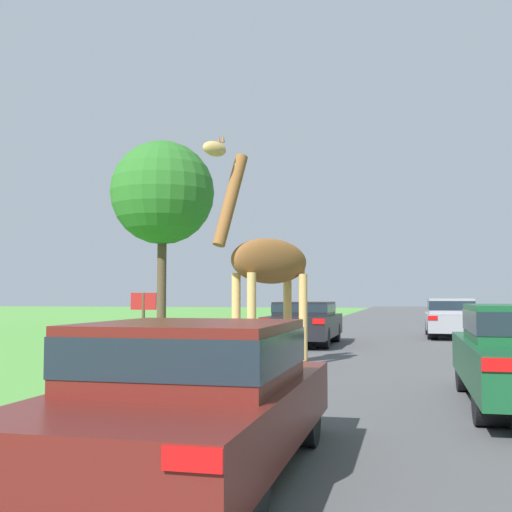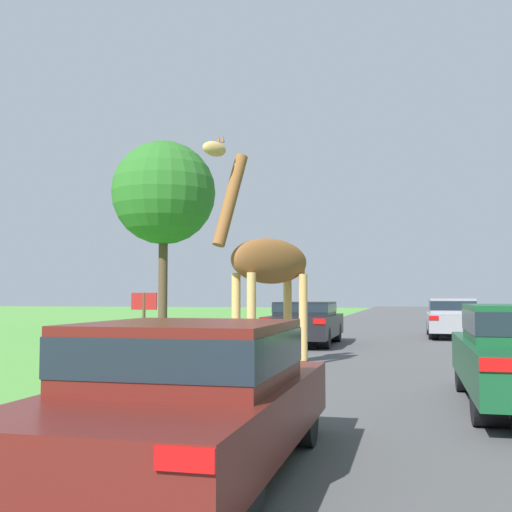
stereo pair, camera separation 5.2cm
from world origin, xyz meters
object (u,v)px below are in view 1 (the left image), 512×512
Objects in this scene: sign_post at (143,311)px; tree_far_right at (162,193)px; car_queue_left at (450,317)px; car_far_ahead at (305,321)px; giraffe_near_road at (266,265)px; car_lead_maroon at (191,393)px.

tree_far_right is at bearing 109.25° from sign_post.
car_queue_left is 6.57m from car_far_ahead.
giraffe_near_road is 1.01× the size of car_far_ahead.
giraffe_near_road reaches higher than car_queue_left.
car_far_ahead is at bearing -38.34° from tree_far_right.
car_far_ahead is 10.15m from tree_far_right.
sign_post reaches higher than car_lead_maroon.
tree_far_right is 5.05× the size of sign_post.
tree_far_right is at bearing 176.27° from car_queue_left.
giraffe_near_road is 6.57m from car_far_ahead.
tree_far_right reaches higher than sign_post.
car_lead_maroon is 14.45m from car_far_ahead.
car_lead_maroon is at bearing -64.55° from sign_post.
tree_far_right is at bearing 141.66° from car_far_ahead.
tree_far_right reaches higher than car_lead_maroon.
giraffe_near_road reaches higher than car_far_ahead.
tree_far_right is at bearing -24.55° from giraffe_near_road.
car_far_ahead is (-0.21, 6.41, -1.44)m from giraffe_near_road.
giraffe_near_road is 8.19m from car_lead_maroon.
giraffe_near_road is 2.99× the size of sign_post.
car_lead_maroon is (1.12, -7.98, -1.46)m from giraffe_near_road.
tree_far_right is (-8.22, 19.84, 5.11)m from car_lead_maroon.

